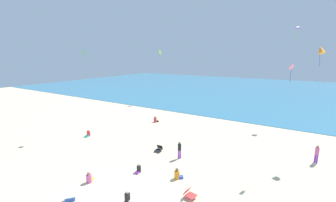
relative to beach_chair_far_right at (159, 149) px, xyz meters
The scene contains 18 objects.
ground_plane 3.76m from the beach_chair_far_right, 64.09° to the left, with size 120.00×120.00×0.00m, color beige.
ocean_water 42.93m from the beach_chair_far_right, 87.81° to the left, with size 120.00×60.00×0.05m, color teal.
beach_chair_far_right is the anchor object (origin of this frame).
beach_chair_near_camera 6.92m from the beach_chair_far_right, 40.40° to the right, with size 0.76×0.66×0.57m.
cooler_box 8.46m from the beach_chair_far_right, 93.75° to the right, with size 0.60×0.63×0.29m.
person_0 8.87m from the beach_chair_far_right, 127.16° to the left, with size 0.60×0.71×0.79m.
person_1 8.51m from the beach_chair_far_right, behind, with size 0.43×0.65×0.75m.
person_2 7.13m from the beach_chair_far_right, 70.27° to the right, with size 0.64×0.48×0.72m.
person_3 4.70m from the beach_chair_far_right, 39.72° to the right, with size 0.68×0.65×0.78m.
person_4 3.87m from the beach_chair_far_right, 78.18° to the right, with size 0.36×0.56×0.66m.
person_5 2.34m from the beach_chair_far_right, ahead, with size 0.40×0.40×1.44m.
person_6 12.78m from the beach_chair_far_right, 22.07° to the left, with size 0.41×0.41×1.48m.
person_7 6.66m from the beach_chair_far_right, 100.32° to the right, with size 0.54×0.68×0.76m.
kite_lime 23.95m from the beach_chair_far_right, 123.63° to the left, with size 0.34×1.12×1.42m.
kite_orange 15.75m from the beach_chair_far_right, 31.34° to the left, with size 0.88×0.90×1.72m.
kite_pink 12.37m from the beach_chair_far_right, 18.10° to the left, with size 0.32×0.49×1.39m.
kite_green 12.70m from the beach_chair_far_right, behind, with size 0.51×0.24×1.27m.
kite_purple 22.56m from the beach_chair_far_right, 62.42° to the left, with size 0.76×0.81×1.51m.
Camera 1 is at (8.79, -8.53, 8.33)m, focal length 23.53 mm.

